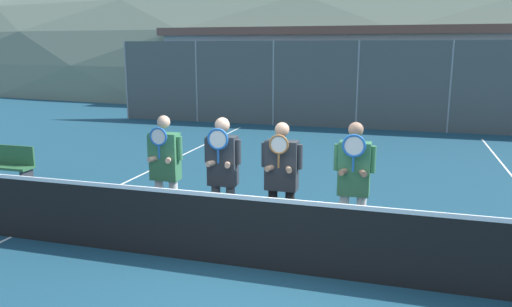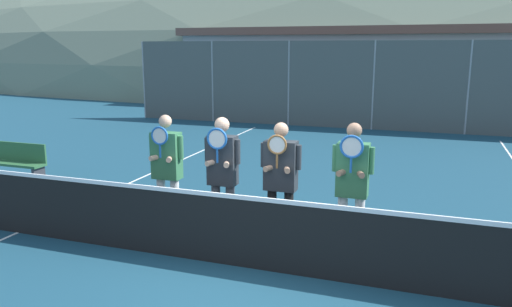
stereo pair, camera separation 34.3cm
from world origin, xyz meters
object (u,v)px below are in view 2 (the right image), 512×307
player_center_left (222,171)px  car_far_left (280,92)px  player_rightmost (352,182)px  bench_courtside (15,162)px  car_left_of_center (398,99)px  player_center_right (280,176)px  player_leftmost (167,166)px

player_center_left → car_far_left: bearing=103.5°
player_rightmost → bench_courtside: size_ratio=1.27×
car_left_of_center → player_center_right: bearing=-92.8°
car_far_left → bench_courtside: size_ratio=2.80×
player_center_right → car_left_of_center: bearing=87.2°
player_leftmost → player_center_left: player_center_left is taller
player_center_left → player_center_right: player_center_left is taller
player_leftmost → player_rightmost: 2.76m
bench_courtside → car_far_left: bearing=80.8°
player_center_left → car_far_left: size_ratio=0.45×
player_rightmost → car_left_of_center: (-0.33, 13.80, -0.23)m
player_leftmost → car_far_left: 14.41m
player_leftmost → car_left_of_center: bearing=80.0°
player_center_right → car_left_of_center: 13.76m
player_rightmost → car_far_left: player_rightmost is taller
player_center_right → bench_courtside: (-6.30, 1.57, -0.61)m
car_far_left → player_rightmost: bearing=-69.7°
car_left_of_center → player_center_left: bearing=-96.2°
player_rightmost → bench_courtside: 7.50m
player_center_left → bench_courtside: size_ratio=1.26×
player_center_left → car_far_left: 14.66m
car_far_left → car_left_of_center: (4.93, -0.42, -0.08)m
player_rightmost → bench_courtside: bearing=167.4°
car_left_of_center → player_leftmost: bearing=-100.0°
player_center_left → player_center_right: (0.83, 0.09, -0.03)m
car_far_left → player_center_left: bearing=-76.5°
player_leftmost → player_rightmost: player_rightmost is taller
player_center_right → car_far_left: size_ratio=0.44×
bench_courtside → player_center_left: bearing=-16.8°
player_leftmost → player_center_left: bearing=-4.1°
player_center_left → player_center_right: bearing=5.8°
bench_courtside → player_leftmost: bearing=-19.3°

